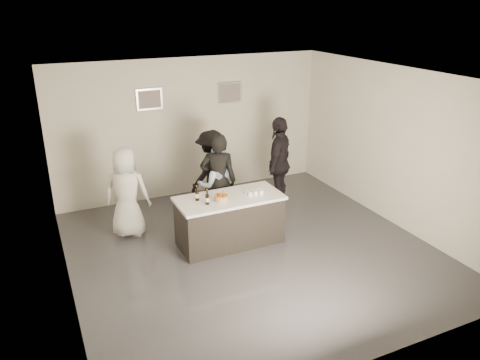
{
  "coord_description": "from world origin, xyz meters",
  "views": [
    {
      "loc": [
        -3.21,
        -6.43,
        4.12
      ],
      "look_at": [
        0.0,
        0.5,
        1.15
      ],
      "focal_mm": 35.0,
      "sensor_mm": 36.0,
      "label": 1
    }
  ],
  "objects_px": {
    "bar_counter": "(229,220)",
    "person_guest_left": "(127,192)",
    "person_main_black": "(218,181)",
    "beer_bottle_b": "(207,197)",
    "person_main_blue": "(217,186)",
    "cake": "(221,198)",
    "person_guest_right": "(279,163)",
    "beer_bottle_a": "(197,193)",
    "person_guest_back": "(212,171)"
  },
  "relations": [
    {
      "from": "bar_counter",
      "to": "person_guest_left",
      "type": "bearing_deg",
      "value": 144.49
    },
    {
      "from": "person_guest_left",
      "to": "person_main_black",
      "type": "bearing_deg",
      "value": -165.59
    },
    {
      "from": "beer_bottle_b",
      "to": "person_main_blue",
      "type": "bearing_deg",
      "value": 59.52
    },
    {
      "from": "person_main_blue",
      "to": "cake",
      "type": "bearing_deg",
      "value": 87.31
    },
    {
      "from": "beer_bottle_b",
      "to": "person_guest_right",
      "type": "bearing_deg",
      "value": 29.94
    },
    {
      "from": "beer_bottle_a",
      "to": "person_guest_left",
      "type": "bearing_deg",
      "value": 134.79
    },
    {
      "from": "person_guest_left",
      "to": "person_guest_right",
      "type": "height_order",
      "value": "person_guest_right"
    },
    {
      "from": "cake",
      "to": "person_guest_left",
      "type": "xyz_separation_m",
      "value": [
        -1.36,
        1.18,
        -0.1
      ]
    },
    {
      "from": "person_main_black",
      "to": "person_guest_back",
      "type": "bearing_deg",
      "value": -78.32
    },
    {
      "from": "cake",
      "to": "beer_bottle_b",
      "type": "relative_size",
      "value": 0.9
    },
    {
      "from": "bar_counter",
      "to": "beer_bottle_b",
      "type": "distance_m",
      "value": 0.75
    },
    {
      "from": "person_main_black",
      "to": "person_guest_right",
      "type": "bearing_deg",
      "value": -143.41
    },
    {
      "from": "beer_bottle_a",
      "to": "person_main_black",
      "type": "distance_m",
      "value": 0.89
    },
    {
      "from": "beer_bottle_b",
      "to": "person_guest_left",
      "type": "xyz_separation_m",
      "value": [
        -1.09,
        1.23,
        -0.19
      ]
    },
    {
      "from": "bar_counter",
      "to": "person_guest_left",
      "type": "xyz_separation_m",
      "value": [
        -1.55,
        1.1,
        0.39
      ]
    },
    {
      "from": "cake",
      "to": "person_main_blue",
      "type": "xyz_separation_m",
      "value": [
        0.3,
        0.93,
        -0.16
      ]
    },
    {
      "from": "beer_bottle_b",
      "to": "person_main_blue",
      "type": "height_order",
      "value": "person_main_blue"
    },
    {
      "from": "person_main_black",
      "to": "person_main_blue",
      "type": "relative_size",
      "value": 1.19
    },
    {
      "from": "person_main_blue",
      "to": "person_guest_back",
      "type": "bearing_deg",
      "value": -86.94
    },
    {
      "from": "person_main_black",
      "to": "person_guest_back",
      "type": "relative_size",
      "value": 1.1
    },
    {
      "from": "beer_bottle_b",
      "to": "person_guest_back",
      "type": "xyz_separation_m",
      "value": [
        0.71,
        1.6,
        -0.18
      ]
    },
    {
      "from": "cake",
      "to": "beer_bottle_a",
      "type": "bearing_deg",
      "value": 154.35
    },
    {
      "from": "beer_bottle_a",
      "to": "person_guest_back",
      "type": "bearing_deg",
      "value": 59.57
    },
    {
      "from": "bar_counter",
      "to": "person_guest_right",
      "type": "bearing_deg",
      "value": 33.6
    },
    {
      "from": "person_main_blue",
      "to": "person_guest_right",
      "type": "xyz_separation_m",
      "value": [
        1.46,
        0.2,
        0.19
      ]
    },
    {
      "from": "beer_bottle_a",
      "to": "bar_counter",
      "type": "bearing_deg",
      "value": -10.54
    },
    {
      "from": "person_guest_left",
      "to": "person_main_blue",
      "type": "bearing_deg",
      "value": -160.82
    },
    {
      "from": "bar_counter",
      "to": "person_main_black",
      "type": "relative_size",
      "value": 1.0
    },
    {
      "from": "cake",
      "to": "person_guest_back",
      "type": "distance_m",
      "value": 1.62
    },
    {
      "from": "beer_bottle_a",
      "to": "person_main_black",
      "type": "relative_size",
      "value": 0.14
    },
    {
      "from": "person_guest_left",
      "to": "person_guest_back",
      "type": "height_order",
      "value": "person_guest_back"
    },
    {
      "from": "bar_counter",
      "to": "beer_bottle_a",
      "type": "height_order",
      "value": "beer_bottle_a"
    },
    {
      "from": "person_guest_right",
      "to": "person_main_blue",
      "type": "bearing_deg",
      "value": -36.86
    },
    {
      "from": "bar_counter",
      "to": "cake",
      "type": "bearing_deg",
      "value": -157.86
    },
    {
      "from": "beer_bottle_a",
      "to": "person_guest_right",
      "type": "bearing_deg",
      "value": 23.92
    },
    {
      "from": "person_guest_right",
      "to": "cake",
      "type": "bearing_deg",
      "value": -11.99
    },
    {
      "from": "person_main_black",
      "to": "person_guest_right",
      "type": "relative_size",
      "value": 0.96
    },
    {
      "from": "beer_bottle_a",
      "to": "person_guest_left",
      "type": "height_order",
      "value": "person_guest_left"
    },
    {
      "from": "person_main_blue",
      "to": "person_guest_right",
      "type": "relative_size",
      "value": 0.8
    },
    {
      "from": "person_main_black",
      "to": "beer_bottle_a",
      "type": "bearing_deg",
      "value": 67.66
    },
    {
      "from": "person_guest_left",
      "to": "cake",
      "type": "bearing_deg",
      "value": 166.95
    },
    {
      "from": "person_guest_back",
      "to": "person_guest_left",
      "type": "bearing_deg",
      "value": -17.03
    },
    {
      "from": "bar_counter",
      "to": "person_guest_left",
      "type": "relative_size",
      "value": 1.11
    },
    {
      "from": "person_guest_left",
      "to": "person_guest_back",
      "type": "relative_size",
      "value": 0.99
    },
    {
      "from": "person_guest_back",
      "to": "cake",
      "type": "bearing_deg",
      "value": 45.49
    },
    {
      "from": "beer_bottle_b",
      "to": "person_main_blue",
      "type": "distance_m",
      "value": 1.16
    },
    {
      "from": "person_main_blue",
      "to": "person_guest_right",
      "type": "bearing_deg",
      "value": -157.0
    },
    {
      "from": "beer_bottle_b",
      "to": "person_main_black",
      "type": "distance_m",
      "value": 1.0
    },
    {
      "from": "cake",
      "to": "beer_bottle_a",
      "type": "distance_m",
      "value": 0.42
    },
    {
      "from": "person_main_blue",
      "to": "person_guest_back",
      "type": "distance_m",
      "value": 0.64
    }
  ]
}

